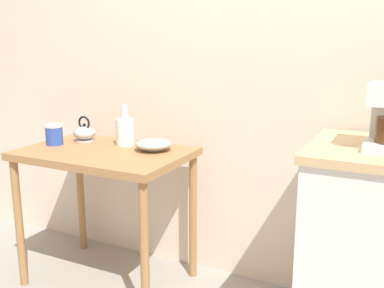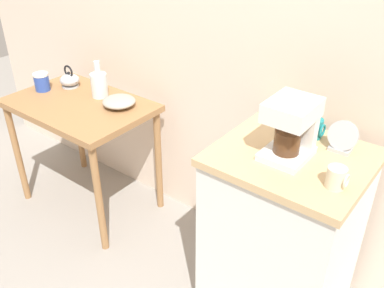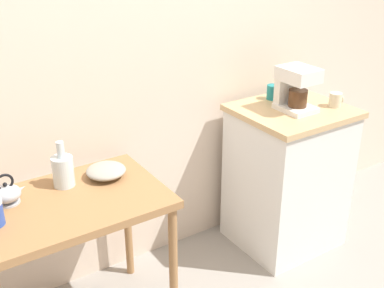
{
  "view_description": "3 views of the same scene",
  "coord_description": "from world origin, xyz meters",
  "views": [
    {
      "loc": [
        0.79,
        -1.93,
        1.36
      ],
      "look_at": [
        -0.12,
        -0.11,
        0.89
      ],
      "focal_mm": 42.08,
      "sensor_mm": 36.0,
      "label": 1
    },
    {
      "loc": [
        1.33,
        -1.5,
        1.91
      ],
      "look_at": [
        0.22,
        -0.07,
        0.83
      ],
      "focal_mm": 39.97,
      "sensor_mm": 36.0,
      "label": 2
    },
    {
      "loc": [
        -1.28,
        -1.98,
        1.96
      ],
      "look_at": [
        -0.03,
        -0.06,
        0.91
      ],
      "focal_mm": 45.73,
      "sensor_mm": 36.0,
      "label": 3
    }
  ],
  "objects": [
    {
      "name": "ground_plane",
      "position": [
        0.0,
        0.0,
        0.0
      ],
      "size": [
        8.0,
        8.0,
        0.0
      ],
      "primitive_type": "plane",
      "color": "gray"
    },
    {
      "name": "back_wall",
      "position": [
        0.1,
        0.4,
        1.4
      ],
      "size": [
        4.4,
        0.1,
        2.8
      ],
      "primitive_type": "cube",
      "color": "beige",
      "rests_on": "ground_plane"
    },
    {
      "name": "wooden_table",
      "position": [
        -0.7,
        -0.03,
        0.67
      ],
      "size": [
        0.9,
        0.6,
        0.78
      ],
      "color": "#9E7044",
      "rests_on": "ground_plane"
    },
    {
      "name": "kitchen_counter",
      "position": [
        0.73,
        -0.01,
        0.47
      ],
      "size": [
        0.65,
        0.59,
        0.94
      ],
      "color": "white",
      "rests_on": "ground_plane"
    },
    {
      "name": "bowl_stoneware",
      "position": [
        -0.45,
        0.09,
        0.81
      ],
      "size": [
        0.2,
        0.2,
        0.06
      ],
      "color": "#9E998C",
      "rests_on": "wooden_table"
    },
    {
      "name": "teakettle",
      "position": [
        -0.93,
        0.1,
        0.82
      ],
      "size": [
        0.16,
        0.13,
        0.15
      ],
      "color": "#B2B5BA",
      "rests_on": "wooden_table"
    },
    {
      "name": "glass_carafe_vase",
      "position": [
        -0.66,
        0.12,
        0.86
      ],
      "size": [
        0.1,
        0.1,
        0.23
      ],
      "color": "silver",
      "rests_on": "wooden_table"
    },
    {
      "name": "coffee_maker",
      "position": [
        0.71,
        -0.02,
        1.08
      ],
      "size": [
        0.18,
        0.22,
        0.26
      ],
      "color": "white",
      "rests_on": "kitchen_counter"
    },
    {
      "name": "mug_small_cream",
      "position": [
        0.96,
        -0.12,
        0.98
      ],
      "size": [
        0.08,
        0.07,
        0.09
      ],
      "color": "beige",
      "rests_on": "kitchen_counter"
    },
    {
      "name": "mug_dark_teal",
      "position": [
        0.74,
        0.18,
        0.98
      ],
      "size": [
        0.08,
        0.07,
        0.09
      ],
      "color": "teal",
      "rests_on": "kitchen_counter"
    },
    {
      "name": "table_clock",
      "position": [
        0.88,
        0.14,
        1.0
      ],
      "size": [
        0.13,
        0.06,
        0.14
      ],
      "color": "#B2B5BA",
      "rests_on": "kitchen_counter"
    }
  ]
}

